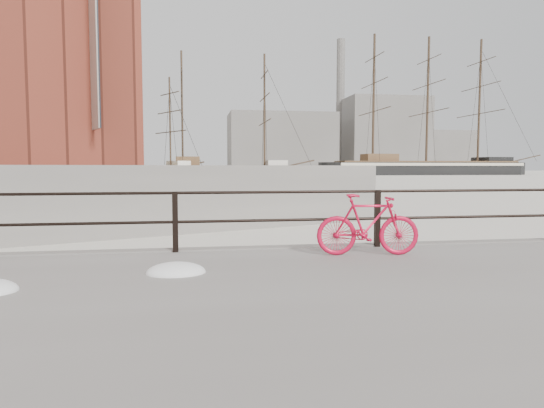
{
  "coord_description": "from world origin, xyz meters",
  "views": [
    {
      "loc": [
        -6.69,
        -8.24,
        1.76
      ],
      "look_at": [
        -5.12,
        1.5,
        1.0
      ],
      "focal_mm": 32.0,
      "sensor_mm": 36.0,
      "label": 1
    }
  ],
  "objects_px": {
    "schooner_mid": "(224,177)",
    "barque_black": "(426,175)",
    "bicycle": "(368,225)",
    "schooner_left": "(142,178)",
    "workboat_far": "(5,183)"
  },
  "relations": [
    {
      "from": "schooner_mid",
      "to": "workboat_far",
      "type": "relative_size",
      "value": 2.51
    },
    {
      "from": "bicycle",
      "to": "schooner_left",
      "type": "distance_m",
      "value": 72.81
    },
    {
      "from": "barque_black",
      "to": "schooner_left",
      "type": "bearing_deg",
      "value": -161.48
    },
    {
      "from": "barque_black",
      "to": "schooner_mid",
      "type": "relative_size",
      "value": 1.77
    },
    {
      "from": "schooner_mid",
      "to": "barque_black",
      "type": "bearing_deg",
      "value": 19.15
    },
    {
      "from": "bicycle",
      "to": "schooner_mid",
      "type": "relative_size",
      "value": 0.05
    },
    {
      "from": "barque_black",
      "to": "workboat_far",
      "type": "distance_m",
      "value": 82.86
    },
    {
      "from": "workboat_far",
      "to": "barque_black",
      "type": "bearing_deg",
      "value": 28.4
    },
    {
      "from": "schooner_left",
      "to": "workboat_far",
      "type": "distance_m",
      "value": 25.55
    },
    {
      "from": "schooner_left",
      "to": "schooner_mid",
      "type": "bearing_deg",
      "value": -12.42
    },
    {
      "from": "schooner_mid",
      "to": "workboat_far",
      "type": "bearing_deg",
      "value": -133.89
    },
    {
      "from": "barque_black",
      "to": "schooner_mid",
      "type": "bearing_deg",
      "value": -161.33
    },
    {
      "from": "barque_black",
      "to": "schooner_left",
      "type": "xyz_separation_m",
      "value": [
        -58.54,
        -20.61,
        0.0
      ]
    },
    {
      "from": "schooner_mid",
      "to": "workboat_far",
      "type": "distance_m",
      "value": 37.18
    },
    {
      "from": "bicycle",
      "to": "barque_black",
      "type": "height_order",
      "value": "barque_black"
    }
  ]
}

